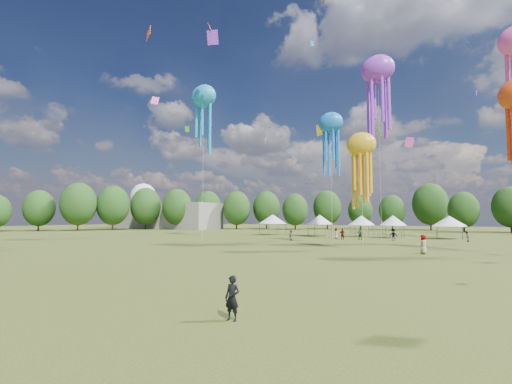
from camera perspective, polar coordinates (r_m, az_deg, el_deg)
The scene contains 10 objects.
ground at distance 20.07m, azimuth -15.08°, elevation -14.33°, with size 300.00×300.00×0.00m, color #384416.
observer_main at distance 13.24m, azimuth -3.80°, elevation -16.44°, with size 0.57×0.38×1.57m, color black.
spectator_near at distance 56.81m, azimuth 5.58°, elevation -6.89°, with size 0.77×0.60×1.58m, color gray.
spectators_far at distance 57.56m, azimuth 18.67°, elevation -6.55°, with size 19.64×23.55×1.91m.
festival_tents at distance 70.49m, azimuth 14.49°, elevation -4.33°, with size 38.12×7.88×4.25m.
show_kites at distance 57.61m, azimuth 20.77°, elevation 14.74°, with size 52.62×27.58×32.38m.
small_kites at distance 62.63m, azimuth 17.14°, elevation 20.06°, with size 70.76×60.49×42.35m.
treeline at distance 78.51m, azimuth 17.32°, elevation -1.73°, with size 201.57×95.24×13.43m.
hangar at distance 121.56m, azimuth -14.57°, elevation -3.74°, with size 40.00×12.00×8.00m, color gray.
radome at distance 137.45m, azimuth -17.47°, elevation -1.21°, with size 9.00×9.00×16.00m.
Camera 1 is at (14.05, -13.86, 3.63)m, focal length 25.19 mm.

